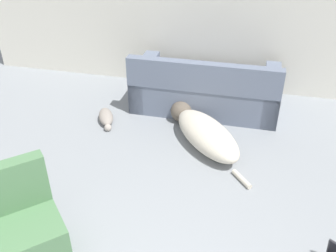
{
  "coord_description": "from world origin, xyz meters",
  "views": [
    {
      "loc": [
        0.84,
        -0.62,
        2.54
      ],
      "look_at": [
        0.1,
        2.41,
        0.6
      ],
      "focal_mm": 40.0,
      "sensor_mm": 36.0,
      "label": 1
    }
  ],
  "objects": [
    {
      "name": "side_chair",
      "position": [
        -0.79,
        1.07,
        0.29
      ],
      "size": [
        0.85,
        0.85,
        0.84
      ],
      "rotation": [
        0.0,
        0.0,
        0.77
      ],
      "color": "#4C754C",
      "rests_on": "ground_plane"
    },
    {
      "name": "wall_back",
      "position": [
        0.0,
        4.66,
        1.23
      ],
      "size": [
        6.75,
        0.06,
        2.46
      ],
      "color": "silver",
      "rests_on": "ground_plane"
    },
    {
      "name": "cat",
      "position": [
        -0.93,
        3.26,
        0.07
      ],
      "size": [
        0.35,
        0.56,
        0.14
      ],
      "rotation": [
        0.0,
        0.0,
        5.19
      ],
      "color": "gray",
      "rests_on": "ground_plane"
    },
    {
      "name": "dog",
      "position": [
        0.37,
        3.08,
        0.15
      ],
      "size": [
        1.17,
        1.37,
        0.31
      ],
      "rotation": [
        0.0,
        0.0,
        2.26
      ],
      "color": "beige",
      "rests_on": "ground_plane"
    },
    {
      "name": "couch",
      "position": [
        0.25,
        3.95,
        0.27
      ],
      "size": [
        1.94,
        0.93,
        0.8
      ],
      "rotation": [
        0.0,
        0.0,
        3.15
      ],
      "color": "slate",
      "rests_on": "ground_plane"
    }
  ]
}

